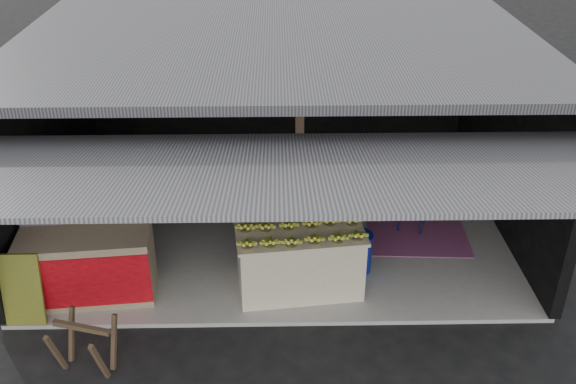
{
  "coord_description": "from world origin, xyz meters",
  "views": [
    {
      "loc": [
        -0.01,
        -6.25,
        5.46
      ],
      "look_at": [
        0.13,
        1.52,
        1.1
      ],
      "focal_mm": 40.0,
      "sensor_mm": 36.0,
      "label": 1
    }
  ],
  "objects_px": {
    "sawhorse": "(84,342)",
    "white_crate": "(300,214)",
    "banana_table": "(299,256)",
    "neighbor_stall": "(87,262)",
    "water_barrel": "(358,253)",
    "plastic_chair": "(415,196)"
  },
  "relations": [
    {
      "from": "sawhorse",
      "to": "white_crate",
      "type": "bearing_deg",
      "value": 61.13
    },
    {
      "from": "sawhorse",
      "to": "water_barrel",
      "type": "relative_size",
      "value": 1.31
    },
    {
      "from": "plastic_chair",
      "to": "banana_table",
      "type": "bearing_deg",
      "value": -121.66
    },
    {
      "from": "white_crate",
      "to": "sawhorse",
      "type": "xyz_separation_m",
      "value": [
        -2.54,
        -2.58,
        -0.1
      ]
    },
    {
      "from": "neighbor_stall",
      "to": "white_crate",
      "type": "bearing_deg",
      "value": 18.46
    },
    {
      "from": "plastic_chair",
      "to": "neighbor_stall",
      "type": "bearing_deg",
      "value": -141.1
    },
    {
      "from": "neighbor_stall",
      "to": "plastic_chair",
      "type": "distance_m",
      "value": 4.88
    },
    {
      "from": "banana_table",
      "to": "white_crate",
      "type": "bearing_deg",
      "value": 80.62
    },
    {
      "from": "banana_table",
      "to": "neighbor_stall",
      "type": "bearing_deg",
      "value": 176.6
    },
    {
      "from": "banana_table",
      "to": "sawhorse",
      "type": "xyz_separation_m",
      "value": [
        -2.49,
        -1.49,
        -0.1
      ]
    },
    {
      "from": "banana_table",
      "to": "plastic_chair",
      "type": "xyz_separation_m",
      "value": [
        1.83,
        1.49,
        0.05
      ]
    },
    {
      "from": "banana_table",
      "to": "water_barrel",
      "type": "xyz_separation_m",
      "value": [
        0.84,
        0.32,
        -0.18
      ]
    },
    {
      "from": "banana_table",
      "to": "water_barrel",
      "type": "relative_size",
      "value": 3.17
    },
    {
      "from": "neighbor_stall",
      "to": "water_barrel",
      "type": "relative_size",
      "value": 3.11
    },
    {
      "from": "water_barrel",
      "to": "plastic_chair",
      "type": "relative_size",
      "value": 0.64
    },
    {
      "from": "sawhorse",
      "to": "plastic_chair",
      "type": "xyz_separation_m",
      "value": [
        4.32,
        2.99,
        0.16
      ]
    },
    {
      "from": "banana_table",
      "to": "white_crate",
      "type": "height_order",
      "value": "white_crate"
    },
    {
      "from": "white_crate",
      "to": "water_barrel",
      "type": "height_order",
      "value": "white_crate"
    },
    {
      "from": "banana_table",
      "to": "neighbor_stall",
      "type": "relative_size",
      "value": 1.02
    },
    {
      "from": "banana_table",
      "to": "neighbor_stall",
      "type": "height_order",
      "value": "neighbor_stall"
    },
    {
      "from": "sawhorse",
      "to": "banana_table",
      "type": "bearing_deg",
      "value": 46.59
    },
    {
      "from": "neighbor_stall",
      "to": "plastic_chair",
      "type": "bearing_deg",
      "value": 14.32
    }
  ]
}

